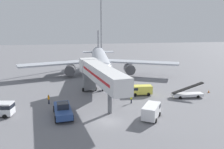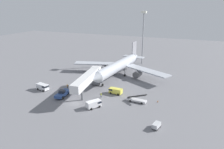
# 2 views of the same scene
# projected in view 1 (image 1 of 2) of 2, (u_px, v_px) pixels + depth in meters

# --- Properties ---
(ground_plane) EXTENTS (300.00, 300.00, 0.00)m
(ground_plane) POSITION_uv_depth(u_px,v_px,m) (108.00, 121.00, 35.42)
(ground_plane) COLOR slate
(airplane_at_gate) EXTENTS (45.40, 42.86, 12.61)m
(airplane_at_gate) POSITION_uv_depth(u_px,v_px,m) (100.00, 61.00, 65.07)
(airplane_at_gate) COLOR #B7BCC6
(airplane_at_gate) RESTS_ON ground
(jet_bridge) EXTENTS (6.44, 22.38, 7.19)m
(jet_bridge) POSITION_uv_depth(u_px,v_px,m) (99.00, 74.00, 43.36)
(jet_bridge) COLOR silver
(jet_bridge) RESTS_ON ground
(pushback_tug) EXTENTS (3.32, 7.17, 2.41)m
(pushback_tug) POSITION_uv_depth(u_px,v_px,m) (63.00, 110.00, 37.00)
(pushback_tug) COLOR #2D4C8E
(pushback_tug) RESTS_ON ground
(belt_loader_truck) EXTENTS (6.38, 2.13, 3.07)m
(belt_loader_truck) POSITION_uv_depth(u_px,v_px,m) (187.00, 94.00, 46.94)
(belt_loader_truck) COLOR white
(belt_loader_truck) RESTS_ON ground
(service_van_rear_left) EXTENTS (4.69, 2.53, 1.99)m
(service_van_rear_left) POSITION_uv_depth(u_px,v_px,m) (140.00, 90.00, 48.61)
(service_van_rear_left) COLOR #E5DB4C
(service_van_rear_left) RESTS_ON ground
(service_van_near_left) EXTENTS (4.22, 4.92, 2.17)m
(service_van_near_left) POSITION_uv_depth(u_px,v_px,m) (151.00, 111.00, 36.40)
(service_van_near_left) COLOR white
(service_van_near_left) RESTS_ON ground
(ground_crew_worker_foreground) EXTENTS (0.48, 0.48, 1.79)m
(ground_crew_worker_foreground) POSITION_uv_depth(u_px,v_px,m) (49.00, 99.00, 43.08)
(ground_crew_worker_foreground) COLOR #1E2333
(ground_crew_worker_foreground) RESTS_ON ground
(ground_crew_worker_midground) EXTENTS (0.39, 0.39, 1.67)m
(ground_crew_worker_midground) POSITION_uv_depth(u_px,v_px,m) (131.00, 99.00, 43.44)
(ground_crew_worker_midground) COLOR #1E2333
(ground_crew_worker_midground) RESTS_ON ground
(safety_cone_alpha) EXTENTS (0.42, 0.42, 0.64)m
(safety_cone_alpha) POSITION_uv_depth(u_px,v_px,m) (130.00, 89.00, 52.19)
(safety_cone_alpha) COLOR black
(safety_cone_alpha) RESTS_ON ground
(safety_cone_bravo) EXTENTS (0.39, 0.39, 0.60)m
(safety_cone_bravo) POSITION_uv_depth(u_px,v_px,m) (209.00, 91.00, 50.47)
(safety_cone_bravo) COLOR black
(safety_cone_bravo) RESTS_ON ground
(apron_light_mast) EXTENTS (2.40, 2.40, 26.71)m
(apron_light_mast) POSITION_uv_depth(u_px,v_px,m) (101.00, 14.00, 85.59)
(apron_light_mast) COLOR #93969B
(apron_light_mast) RESTS_ON ground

